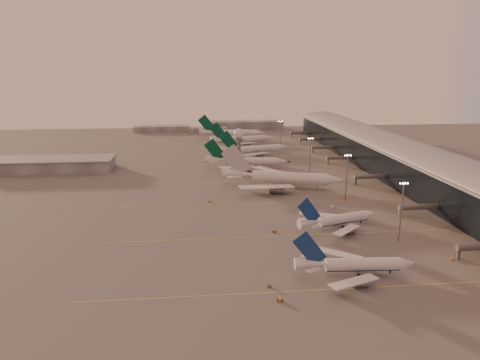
{
  "coord_description": "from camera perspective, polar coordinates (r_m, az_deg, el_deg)",
  "views": [
    {
      "loc": [
        -21.08,
        -152.82,
        67.45
      ],
      "look_at": [
        0.2,
        62.74,
        10.5
      ],
      "focal_mm": 32.0,
      "sensor_mm": 36.0,
      "label": 1
    }
  ],
  "objects": [
    {
      "name": "gsv_truck_a",
      "position": [
        139.83,
        4.0,
        -13.62
      ],
      "size": [
        5.45,
        4.96,
        2.2
      ],
      "color": "#5B5E61",
      "rests_on": "ground"
    },
    {
      "name": "narrowbody_near",
      "position": [
        150.36,
        15.0,
        -11.07
      ],
      "size": [
        41.43,
        33.01,
        16.18
      ],
      "color": "silver",
      "rests_on": "ground"
    },
    {
      "name": "widebody_white",
      "position": [
        249.15,
        5.51,
        -0.03
      ],
      "size": [
        67.82,
        53.54,
        24.61
      ],
      "color": "silver",
      "rests_on": "ground"
    },
    {
      "name": "mast_c",
      "position": [
        277.51,
        9.33,
        3.37
      ],
      "size": [
        3.6,
        0.56,
        25.0
      ],
      "color": "slate",
      "rests_on": "ground"
    },
    {
      "name": "gsv_truck_b",
      "position": [
        217.64,
        12.37,
        -3.35
      ],
      "size": [
        5.79,
        2.27,
        2.33
      ],
      "color": "silver",
      "rests_on": "ground"
    },
    {
      "name": "gsv_tug_far",
      "position": [
        273.34,
        2.57,
        0.54
      ],
      "size": [
        3.57,
        4.19,
        1.03
      ],
      "color": "silver",
      "rests_on": "ground"
    },
    {
      "name": "mast_d",
      "position": [
        363.5,
        5.41,
        6.17
      ],
      "size": [
        3.6,
        0.56,
        25.0
      ],
      "color": "slate",
      "rests_on": "ground"
    },
    {
      "name": "taxiway_markings",
      "position": [
        225.3,
        7.74,
        -2.82
      ],
      "size": [
        180.0,
        185.25,
        0.02
      ],
      "color": "#CCC748",
      "rests_on": "ground"
    },
    {
      "name": "gsv_tug_hangar",
      "position": [
        317.2,
        6.58,
        2.46
      ],
      "size": [
        4.01,
        2.49,
        1.13
      ],
      "color": "#5B5E61",
      "rests_on": "ground"
    },
    {
      "name": "narrowbody_mid",
      "position": [
        190.76,
        12.97,
        -5.35
      ],
      "size": [
        39.23,
        30.84,
        15.78
      ],
      "color": "silver",
      "rests_on": "ground"
    },
    {
      "name": "mast_a",
      "position": [
        180.25,
        20.73,
        -3.59
      ],
      "size": [
        3.6,
        0.56,
        25.0
      ],
      "color": "slate",
      "rests_on": "ground"
    },
    {
      "name": "hangar",
      "position": [
        315.45,
        -23.8,
        1.92
      ],
      "size": [
        82.0,
        27.0,
        8.5
      ],
      "color": "slate",
      "rests_on": "ground"
    },
    {
      "name": "greentail_b",
      "position": [
        340.45,
        2.02,
        3.93
      ],
      "size": [
        57.01,
        45.58,
        20.95
      ],
      "color": "silver",
      "rests_on": "ground"
    },
    {
      "name": "gsv_truck_c",
      "position": [
        222.38,
        -4.11,
        -2.66
      ],
      "size": [
        5.31,
        5.06,
        2.18
      ],
      "color": "orange",
      "rests_on": "ground"
    },
    {
      "name": "greentail_d",
      "position": [
        421.55,
        -1.08,
        6.1
      ],
      "size": [
        64.86,
        52.08,
        23.62
      ],
      "color": "silver",
      "rests_on": "ground"
    },
    {
      "name": "mast_b",
      "position": [
        227.73,
        14.05,
        0.64
      ],
      "size": [
        3.6,
        0.56,
        25.0
      ],
      "color": "slate",
      "rests_on": "ground"
    },
    {
      "name": "greentail_a",
      "position": [
        296.21,
        0.8,
        2.29
      ],
      "size": [
        56.46,
        45.25,
        20.62
      ],
      "color": "silver",
      "rests_on": "ground"
    },
    {
      "name": "terminal",
      "position": [
        298.32,
        20.12,
        2.82
      ],
      "size": [
        57.0,
        362.0,
        23.04
      ],
      "color": "black",
      "rests_on": "ground"
    },
    {
      "name": "distant_horizon",
      "position": [
        482.74,
        -2.8,
        7.15
      ],
      "size": [
        165.0,
        37.5,
        9.0
      ],
      "color": "slate",
      "rests_on": "ground"
    },
    {
      "name": "gsv_truck_d",
      "position": [
        279.18,
        -4.9,
        0.9
      ],
      "size": [
        2.64,
        4.91,
        1.88
      ],
      "color": "silver",
      "rests_on": "ground"
    },
    {
      "name": "gsv_catering_b",
      "position": [
        235.64,
        13.52,
        -1.75
      ],
      "size": [
        5.93,
        3.85,
        4.49
      ],
      "color": "orange",
      "rests_on": "ground"
    },
    {
      "name": "ground",
      "position": [
        168.36,
        2.06,
        -8.9
      ],
      "size": [
        700.0,
        700.0,
        0.0
      ],
      "primitive_type": "plane",
      "color": "#4C4A4A",
      "rests_on": "ground"
    },
    {
      "name": "gsv_catering_a",
      "position": [
        174.73,
        26.54,
        -8.97
      ],
      "size": [
        4.84,
        3.22,
        3.65
      ],
      "color": "orange",
      "rests_on": "ground"
    },
    {
      "name": "radar_tower",
      "position": [
        277.98,
        -0.18,
        5.1
      ],
      "size": [
        6.4,
        6.4,
        31.1
      ],
      "color": "slate",
      "rests_on": "ground"
    },
    {
      "name": "gsv_tug_near",
      "position": [
        132.75,
        5.33,
        -15.61
      ],
      "size": [
        2.58,
        3.87,
        1.04
      ],
      "color": "orange",
      "rests_on": "ground"
    },
    {
      "name": "gsv_tug_mid",
      "position": [
        182.68,
        4.56,
        -6.82
      ],
      "size": [
        3.74,
        3.67,
        0.94
      ],
      "color": "orange",
      "rests_on": "ground"
    },
    {
      "name": "greentail_c",
      "position": [
        385.62,
        0.37,
        5.23
      ],
      "size": [
        58.87,
        47.04,
        21.69
      ],
      "color": "silver",
      "rests_on": "ground"
    }
  ]
}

